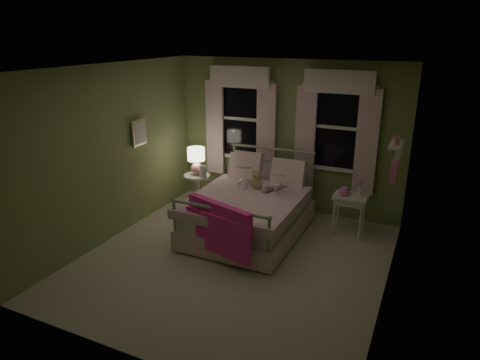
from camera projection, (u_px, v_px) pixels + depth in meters
The scene contains 18 objects.
room_shell at pixel (233, 171), 5.53m from camera, with size 4.20×4.20×4.20m.
bed at pixel (249, 211), 6.61m from camera, with size 1.58×2.04×1.18m.
pink_throw at pixel (218, 223), 5.67m from camera, with size 1.08×0.43×0.71m.
child_left at pixel (244, 168), 6.91m from camera, with size 0.26×0.17×0.71m, color #F7D1DD.
child_right at pixel (277, 174), 6.70m from camera, with size 0.33×0.25×0.67m, color #F7D1DD.
book_left at pixel (238, 170), 6.69m from camera, with size 0.20×0.27×0.03m, color beige.
book_right at pixel (271, 177), 6.48m from camera, with size 0.20×0.27×0.02m, color beige.
teddy_bear at pixel (256, 181), 6.71m from camera, with size 0.23×0.19×0.32m.
nightstand_left at pixel (197, 187), 7.51m from camera, with size 0.46×0.46×0.65m.
table_lamp at pixel (196, 158), 7.34m from camera, with size 0.30×0.30×0.47m.
book_nightstand at pixel (199, 177), 7.33m from camera, with size 0.16×0.22×0.02m, color beige.
nightstand_right at pixel (350, 201), 6.54m from camera, with size 0.50×0.40×0.64m.
pink_toy at pixel (344, 191), 6.52m from camera, with size 0.14×0.18×0.14m.
bud_vase at pixel (360, 187), 6.46m from camera, with size 0.06×0.06×0.28m.
window_left at pixel (240, 115), 7.50m from camera, with size 1.34×0.13×1.96m.
window_right at pixel (336, 123), 6.82m from camera, with size 1.34×0.13×1.96m.
wall_shelf at pixel (395, 158), 5.30m from camera, with size 0.15×0.50×0.60m.
framed_picture at pixel (139, 133), 6.76m from camera, with size 0.03×0.32×0.42m.
Camera 1 is at (2.30, -4.73, 3.01)m, focal length 32.00 mm.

